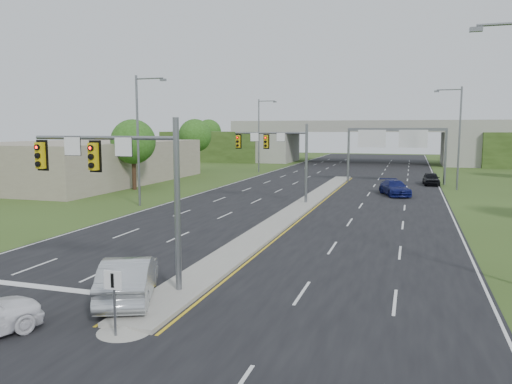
{
  "coord_description": "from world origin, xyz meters",
  "views": [
    {
      "loc": [
        8.7,
        -17.52,
        6.55
      ],
      "look_at": [
        0.34,
        9.27,
        3.0
      ],
      "focal_mm": 35.0,
      "sensor_mm": 36.0,
      "label": 1
    }
  ],
  "objects_px": {
    "signal_mast_near": "(125,175)",
    "car_silver": "(129,278)",
    "keep_right_sign": "(114,292)",
    "car_far_b": "(395,188)",
    "car_far_c": "(431,179)",
    "signal_mast_far": "(281,150)",
    "overpass": "(364,145)",
    "sign_gantry": "(395,140)"
  },
  "relations": [
    {
      "from": "car_far_b",
      "to": "car_far_c",
      "type": "height_order",
      "value": "car_far_b"
    },
    {
      "from": "signal_mast_near",
      "to": "car_far_c",
      "type": "distance_m",
      "value": 46.37
    },
    {
      "from": "signal_mast_near",
      "to": "car_silver",
      "type": "height_order",
      "value": "signal_mast_near"
    },
    {
      "from": "keep_right_sign",
      "to": "signal_mast_far",
      "type": "bearing_deg",
      "value": 94.39
    },
    {
      "from": "signal_mast_near",
      "to": "sign_gantry",
      "type": "relative_size",
      "value": 0.6
    },
    {
      "from": "car_silver",
      "to": "car_far_b",
      "type": "height_order",
      "value": "car_silver"
    },
    {
      "from": "signal_mast_near",
      "to": "sign_gantry",
      "type": "distance_m",
      "value": 45.88
    },
    {
      "from": "keep_right_sign",
      "to": "car_far_b",
      "type": "bearing_deg",
      "value": 79.19
    },
    {
      "from": "signal_mast_far",
      "to": "car_silver",
      "type": "xyz_separation_m",
      "value": [
        0.76,
        -26.18,
        -3.86
      ]
    },
    {
      "from": "keep_right_sign",
      "to": "car_far_b",
      "type": "xyz_separation_m",
      "value": [
        7.23,
        37.86,
        -0.74
      ]
    },
    {
      "from": "signal_mast_far",
      "to": "keep_right_sign",
      "type": "xyz_separation_m",
      "value": [
        2.26,
        -29.45,
        -3.21
      ]
    },
    {
      "from": "car_far_b",
      "to": "signal_mast_far",
      "type": "bearing_deg",
      "value": -157.29
    },
    {
      "from": "car_silver",
      "to": "car_far_c",
      "type": "relative_size",
      "value": 1.18
    },
    {
      "from": "signal_mast_far",
      "to": "car_far_b",
      "type": "distance_m",
      "value": 13.28
    },
    {
      "from": "keep_right_sign",
      "to": "car_silver",
      "type": "relative_size",
      "value": 0.43
    },
    {
      "from": "sign_gantry",
      "to": "overpass",
      "type": "relative_size",
      "value": 0.14
    },
    {
      "from": "overpass",
      "to": "car_silver",
      "type": "distance_m",
      "value": 81.31
    },
    {
      "from": "signal_mast_near",
      "to": "car_far_b",
      "type": "bearing_deg",
      "value": 74.14
    },
    {
      "from": "keep_right_sign",
      "to": "car_silver",
      "type": "height_order",
      "value": "keep_right_sign"
    },
    {
      "from": "overpass",
      "to": "car_silver",
      "type": "height_order",
      "value": "overpass"
    },
    {
      "from": "keep_right_sign",
      "to": "overpass",
      "type": "bearing_deg",
      "value": 90.0
    },
    {
      "from": "keep_right_sign",
      "to": "car_far_c",
      "type": "height_order",
      "value": "keep_right_sign"
    },
    {
      "from": "keep_right_sign",
      "to": "signal_mast_near",
      "type": "bearing_deg",
      "value": 116.94
    },
    {
      "from": "signal_mast_near",
      "to": "sign_gantry",
      "type": "bearing_deg",
      "value": 78.75
    },
    {
      "from": "sign_gantry",
      "to": "car_silver",
      "type": "height_order",
      "value": "sign_gantry"
    },
    {
      "from": "keep_right_sign",
      "to": "car_silver",
      "type": "xyz_separation_m",
      "value": [
        -1.5,
        3.27,
        -0.65
      ]
    },
    {
      "from": "car_silver",
      "to": "sign_gantry",
      "type": "bearing_deg",
      "value": -123.69
    },
    {
      "from": "car_far_b",
      "to": "car_far_c",
      "type": "xyz_separation_m",
      "value": [
        3.77,
        10.85,
        -0.01
      ]
    },
    {
      "from": "keep_right_sign",
      "to": "overpass",
      "type": "relative_size",
      "value": 0.03
    },
    {
      "from": "car_silver",
      "to": "car_far_c",
      "type": "bearing_deg",
      "value": -129.03
    },
    {
      "from": "signal_mast_far",
      "to": "keep_right_sign",
      "type": "relative_size",
      "value": 3.18
    },
    {
      "from": "signal_mast_near",
      "to": "car_far_b",
      "type": "distance_m",
      "value": 34.95
    },
    {
      "from": "signal_mast_far",
      "to": "sign_gantry",
      "type": "xyz_separation_m",
      "value": [
        8.95,
        19.99,
        0.51
      ]
    },
    {
      "from": "car_far_b",
      "to": "car_far_c",
      "type": "distance_m",
      "value": 11.49
    },
    {
      "from": "overpass",
      "to": "car_far_b",
      "type": "xyz_separation_m",
      "value": [
        7.23,
        -46.67,
        -2.78
      ]
    },
    {
      "from": "overpass",
      "to": "car_silver",
      "type": "xyz_separation_m",
      "value": [
        -1.5,
        -81.25,
        -2.69
      ]
    },
    {
      "from": "keep_right_sign",
      "to": "car_far_b",
      "type": "relative_size",
      "value": 0.42
    },
    {
      "from": "signal_mast_far",
      "to": "sign_gantry",
      "type": "bearing_deg",
      "value": 65.89
    },
    {
      "from": "signal_mast_near",
      "to": "overpass",
      "type": "relative_size",
      "value": 0.09
    },
    {
      "from": "sign_gantry",
      "to": "car_silver",
      "type": "relative_size",
      "value": 2.25
    },
    {
      "from": "overpass",
      "to": "car_silver",
      "type": "relative_size",
      "value": 15.52
    },
    {
      "from": "keep_right_sign",
      "to": "sign_gantry",
      "type": "distance_m",
      "value": 50.04
    }
  ]
}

